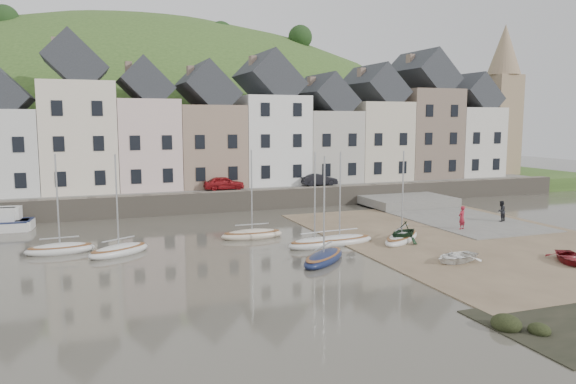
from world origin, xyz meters
name	(u,v)px	position (x,y,z in m)	size (l,w,h in m)	color
ground	(322,252)	(0.00, 0.00, 0.00)	(160.00, 160.00, 0.00)	#4E493D
quay_land	(210,184)	(0.00, 32.00, 0.75)	(90.00, 30.00, 1.50)	#345020
quay_street	(235,189)	(0.00, 20.50, 1.55)	(70.00, 7.00, 0.10)	slate
seawall	(246,200)	(0.00, 17.00, 0.90)	(70.00, 1.20, 1.80)	slate
beach	(467,238)	(11.00, 0.00, 0.03)	(18.00, 26.00, 0.06)	brown
slipway	(445,215)	(15.00, 8.00, 0.06)	(8.00, 18.00, 0.12)	slate
hillside	(145,280)	(-5.00, 60.00, -17.99)	(134.40, 84.00, 84.00)	#345020
townhouse_terrace	(243,128)	(1.76, 24.00, 7.32)	(61.05, 8.00, 13.93)	silver
church_spire	(503,95)	(34.55, 24.00, 11.06)	(4.00, 4.00, 18.00)	#997F60
sailboat_0	(60,249)	(-15.23, 5.29, 0.27)	(4.18, 1.78, 6.32)	silver
sailboat_1	(119,250)	(-11.87, 3.63, 0.27)	(4.29, 3.37, 6.32)	silver
sailboat_2	(252,234)	(-2.90, 5.37, 0.26)	(4.40, 1.53, 6.32)	beige
sailboat_3	(315,243)	(0.07, 1.29, 0.27)	(3.95, 2.01, 6.32)	silver
sailboat_4	(339,240)	(1.93, 1.46, 0.26)	(4.90, 1.73, 6.32)	silver
sailboat_5	(324,257)	(-0.91, -2.35, 0.26)	(4.37, 4.30, 6.32)	#141D40
sailboat_6	(401,238)	(6.21, 0.77, 0.26)	(4.79, 4.36, 6.32)	silver
motorboat_2	(1,222)	(-19.57, 14.55, 0.58)	(4.94, 2.31, 1.70)	silver
rowboat_white	(456,257)	(6.09, -5.18, 0.36)	(2.09, 2.93, 0.61)	white
rowboat_green	(404,232)	(6.09, 0.35, 0.76)	(2.28, 2.64, 1.39)	black
rowboat_red	(571,257)	(12.07, -7.63, 0.38)	(2.19, 3.06, 0.63)	maroon
person_red	(462,218)	(12.31, 2.35, 0.98)	(0.63, 0.41, 1.72)	maroon
person_dark	(501,211)	(17.28, 3.91, 0.94)	(0.80, 0.62, 1.64)	black
car_left	(224,183)	(-1.36, 19.50, 2.25)	(1.53, 3.79, 1.29)	maroon
car_right	(319,180)	(8.37, 19.50, 2.19)	(1.26, 3.60, 1.19)	black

